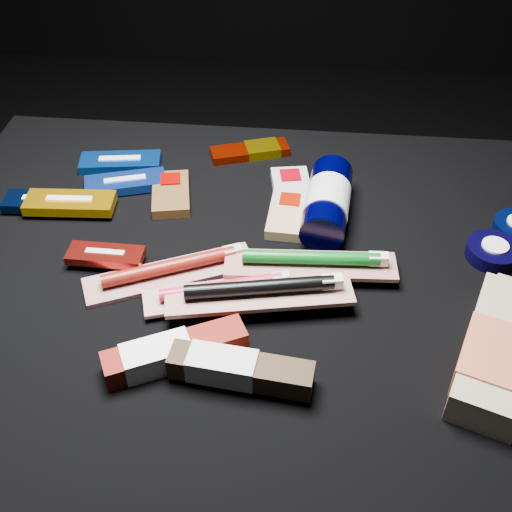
{
  "coord_description": "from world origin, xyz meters",
  "views": [
    {
      "loc": [
        0.08,
        -0.66,
        1.02
      ],
      "look_at": [
        0.01,
        0.01,
        0.42
      ],
      "focal_mm": 45.0,
      "sensor_mm": 36.0,
      "label": 1
    }
  ],
  "objects": [
    {
      "name": "ground",
      "position": [
        0.0,
        0.0,
        0.0
      ],
      "size": [
        3.0,
        3.0,
        0.0
      ],
      "primitive_type": "plane",
      "color": "black",
      "rests_on": "ground"
    },
    {
      "name": "cloth_table",
      "position": [
        0.0,
        0.0,
        0.2
      ],
      "size": [
        0.98,
        0.78,
        0.4
      ],
      "primitive_type": "cube",
      "color": "black",
      "rests_on": "ground"
    },
    {
      "name": "luna_bar_0",
      "position": [
        -0.24,
        0.24,
        0.41
      ],
      "size": [
        0.14,
        0.07,
        0.02
      ],
      "rotation": [
        0.0,
        0.0,
        0.15
      ],
      "color": "#093E9D",
      "rests_on": "cloth_table"
    },
    {
      "name": "luna_bar_1",
      "position": [
        -0.22,
        0.18,
        0.41
      ],
      "size": [
        0.14,
        0.09,
        0.02
      ],
      "rotation": [
        0.0,
        0.0,
        0.3
      ],
      "color": "#153EAA",
      "rests_on": "cloth_table"
    },
    {
      "name": "luna_bar_2",
      "position": [
        -0.33,
        0.11,
        0.41
      ],
      "size": [
        0.13,
        0.05,
        0.02
      ],
      "rotation": [
        0.0,
        0.0,
        0.06
      ],
      "color": "black",
      "rests_on": "cloth_table"
    },
    {
      "name": "luna_bar_3",
      "position": [
        -0.29,
        0.11,
        0.42
      ],
      "size": [
        0.14,
        0.06,
        0.02
      ],
      "rotation": [
        0.0,
        0.0,
        0.06
      ],
      "color": "#E09B06",
      "rests_on": "cloth_table"
    },
    {
      "name": "luna_bar_4",
      "position": [
        -0.2,
        -0.0,
        0.42
      ],
      "size": [
        0.11,
        0.04,
        0.01
      ],
      "rotation": [
        0.0,
        0.0,
        -0.02
      ],
      "color": "maroon",
      "rests_on": "cloth_table"
    },
    {
      "name": "clif_bar_0",
      "position": [
        -0.14,
        0.16,
        0.41
      ],
      "size": [
        0.08,
        0.12,
        0.02
      ],
      "rotation": [
        0.0,
        0.0,
        0.2
      ],
      "color": "brown",
      "rests_on": "cloth_table"
    },
    {
      "name": "clif_bar_1",
      "position": [
        0.06,
        0.19,
        0.41
      ],
      "size": [
        0.08,
        0.12,
        0.02
      ],
      "rotation": [
        0.0,
        0.0,
        0.18
      ],
      "color": "#B1B0AA",
      "rests_on": "cloth_table"
    },
    {
      "name": "clif_bar_2",
      "position": [
        0.05,
        0.13,
        0.41
      ],
      "size": [
        0.06,
        0.11,
        0.02
      ],
      "rotation": [
        0.0,
        0.0,
        -0.05
      ],
      "color": "tan",
      "rests_on": "cloth_table"
    },
    {
      "name": "power_bar",
      "position": [
        -0.02,
        0.3,
        0.41
      ],
      "size": [
        0.14,
        0.08,
        0.02
      ],
      "rotation": [
        0.0,
        0.0,
        0.33
      ],
      "color": "#841101",
      "rests_on": "cloth_table"
    },
    {
      "name": "lotion_bottle",
      "position": [
        0.11,
        0.13,
        0.43
      ],
      "size": [
        0.08,
        0.21,
        0.07
      ],
      "rotation": [
        0.0,
        0.0,
        -0.09
      ],
      "color": "black",
      "rests_on": "cloth_table"
    },
    {
      "name": "cream_tin_lower",
      "position": [
        0.35,
        0.06,
        0.41
      ],
      "size": [
        0.08,
        0.08,
        0.02
      ],
      "rotation": [
        0.0,
        0.0,
        -0.4
      ],
      "color": "black",
      "rests_on": "cloth_table"
    },
    {
      "name": "bodywash_bottle",
      "position": [
        0.32,
        -0.14,
        0.42
      ],
      "size": [
        0.15,
        0.24,
        0.05
      ],
      "rotation": [
        0.0,
        0.0,
        -0.35
      ],
      "color": "tan",
      "rests_on": "cloth_table"
    },
    {
      "name": "toothbrush_pack_0",
      "position": [
        -0.1,
        -0.02,
        0.41
      ],
      "size": [
        0.24,
        0.15,
        0.03
      ],
      "rotation": [
        0.0,
        0.0,
        0.43
      ],
      "color": "#BFB5B2",
      "rests_on": "cloth_table"
    },
    {
      "name": "toothbrush_pack_1",
      "position": [
        -0.02,
        -0.06,
        0.42
      ],
      "size": [
        0.21,
        0.11,
        0.02
      ],
      "rotation": [
        0.0,
        0.0,
        0.3
      ],
      "color": "silver",
      "rests_on": "cloth_table"
    },
    {
      "name": "toothbrush_pack_2",
      "position": [
        0.1,
        0.0,
        0.42
      ],
      "size": [
        0.24,
        0.07,
        0.03
      ],
      "rotation": [
        0.0,
        0.0,
        0.06
      ],
      "color": "#AEA6A2",
      "rests_on": "cloth_table"
    },
    {
      "name": "toothbrush_pack_3",
      "position": [
        0.03,
        -0.07,
        0.43
      ],
      "size": [
        0.25,
        0.1,
        0.03
      ],
      "rotation": [
        0.0,
        0.0,
        0.2
      ],
      "color": "beige",
      "rests_on": "cloth_table"
    },
    {
      "name": "toothpaste_carton_red",
      "position": [
        -0.07,
        -0.17,
        0.42
      ],
      "size": [
        0.17,
        0.11,
        0.03
      ],
      "rotation": [
        0.0,
        0.0,
        0.46
      ],
      "color": "maroon",
      "rests_on": "cloth_table"
    },
    {
      "name": "toothpaste_carton_green",
      "position": [
        0.01,
        -0.19,
        0.42
      ],
      "size": [
        0.17,
        0.06,
        0.03
      ],
      "rotation": [
        0.0,
        0.0,
        -0.11
      ],
      "color": "#312010",
      "rests_on": "cloth_table"
    }
  ]
}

